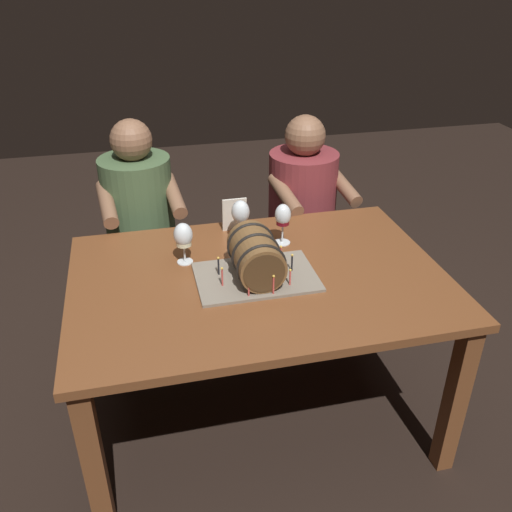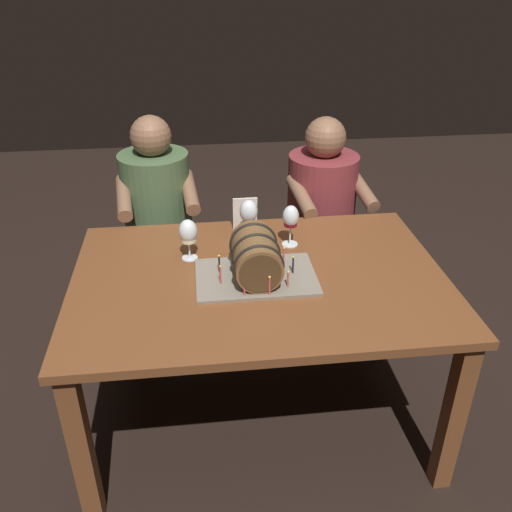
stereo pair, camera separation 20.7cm
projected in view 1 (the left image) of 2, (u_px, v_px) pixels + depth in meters
The scene contains 9 objects.
ground_plane at pixel (258, 413), 2.53m from camera, with size 8.00×8.00×0.00m, color black.
dining_table at pixel (259, 296), 2.21m from camera, with size 1.47×1.01×0.75m.
barrel_cake at pixel (256, 259), 2.10m from camera, with size 0.47×0.32×0.20m.
wine_glass_empty at pixel (240, 213), 2.34m from camera, with size 0.08×0.08×0.20m.
wine_glass_red at pixel (283, 217), 2.34m from camera, with size 0.07×0.07×0.18m.
wine_glass_white at pixel (183, 237), 2.20m from camera, with size 0.08×0.08×0.18m.
menu_card at pixel (234, 215), 2.47m from camera, with size 0.11×0.01×0.16m, color silver.
person_seated_left at pixel (143, 240), 2.84m from camera, with size 0.41×0.50×1.19m.
person_seated_right at pixel (301, 225), 3.02m from camera, with size 0.44×0.52×1.15m.
Camera 1 is at (-0.43, -1.79, 1.88)m, focal length 38.34 mm.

